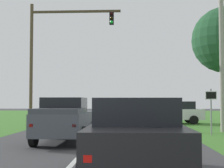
{
  "coord_description": "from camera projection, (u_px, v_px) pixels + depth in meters",
  "views": [
    {
      "loc": [
        1.62,
        -4.69,
        1.79
      ],
      "look_at": [
        0.55,
        16.08,
        2.83
      ],
      "focal_mm": 53.92,
      "sensor_mm": 36.0,
      "label": 1
    }
  ],
  "objects": [
    {
      "name": "crossing_suv_far",
      "position": [
        173.0,
        112.0,
        26.33
      ],
      "size": [
        4.66,
        2.29,
        1.74
      ],
      "color": "silver",
      "rests_on": "ground_plane"
    },
    {
      "name": "red_suv_near",
      "position": [
        136.0,
        136.0,
        7.71
      ],
      "size": [
        2.22,
        4.75,
        1.85
      ],
      "color": "black",
      "rests_on": "ground_plane"
    },
    {
      "name": "utility_pole_right",
      "position": [
        222.0,
        60.0,
        19.41
      ],
      "size": [
        0.28,
        0.28,
        8.3
      ],
      "primitive_type": "cylinder",
      "color": "#9E998E",
      "rests_on": "ground_plane"
    },
    {
      "name": "traffic_light",
      "position": [
        52.0,
        47.0,
        24.76
      ],
      "size": [
        6.73,
        0.4,
        8.98
      ],
      "color": "brown",
      "rests_on": "ground_plane"
    },
    {
      "name": "ground_plane",
      "position": [
        95.0,
        139.0,
        15.84
      ],
      "size": [
        120.0,
        120.0,
        0.0
      ],
      "primitive_type": "plane",
      "color": "#424244"
    },
    {
      "name": "keep_moving_sign",
      "position": [
        211.0,
        105.0,
        17.55
      ],
      "size": [
        0.6,
        0.09,
        2.42
      ],
      "color": "gray",
      "rests_on": "ground_plane"
    },
    {
      "name": "pickup_truck_lead",
      "position": [
        65.0,
        119.0,
        14.46
      ],
      "size": [
        2.19,
        4.9,
        1.93
      ],
      "color": "#4C515B",
      "rests_on": "ground_plane"
    }
  ]
}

